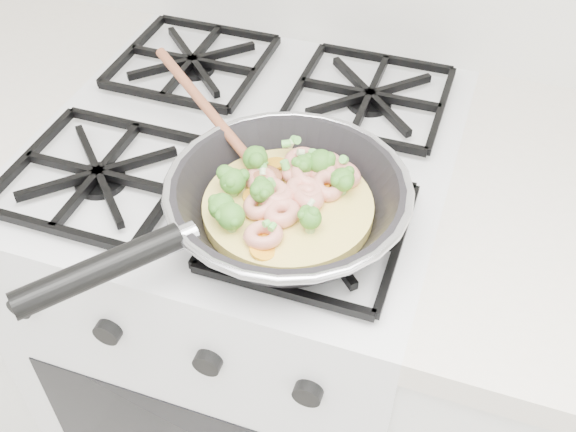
% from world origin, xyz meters
% --- Properties ---
extents(stove, '(0.60, 0.60, 0.92)m').
position_xyz_m(stove, '(0.00, 1.70, 0.46)').
color(stove, white).
rests_on(stove, ground).
extents(skillet, '(0.40, 0.45, 0.10)m').
position_xyz_m(skillet, '(0.12, 1.54, 0.96)').
color(skillet, black).
rests_on(skillet, stove).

